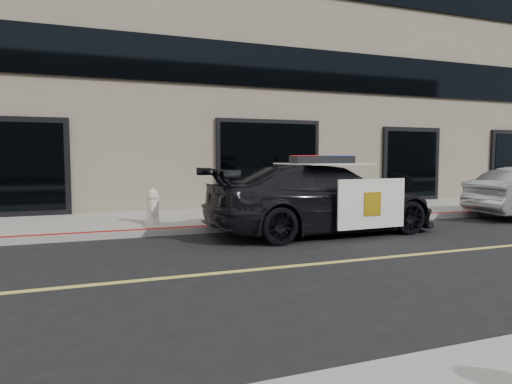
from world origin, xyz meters
name	(u,v)px	position (x,y,z in m)	size (l,w,h in m)	color
ground	(464,250)	(0.00, 0.00, 0.00)	(120.00, 120.00, 0.00)	black
sidewalk_n	(323,213)	(0.00, 5.25, 0.07)	(60.00, 3.50, 0.15)	gray
building_n	(258,46)	(0.00, 10.50, 6.00)	(60.00, 7.00, 12.00)	#756856
police_car	(322,198)	(-1.51, 2.60, 0.78)	(2.67, 5.48, 1.74)	black
fire_hydrant	(153,207)	(-4.98, 4.45, 0.54)	(0.38, 0.52, 0.83)	silver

